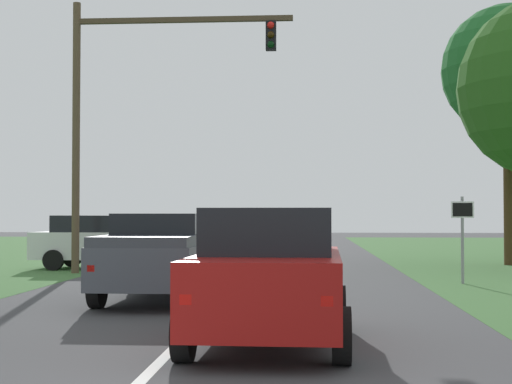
# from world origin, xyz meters

# --- Properties ---
(ground_plane) EXTENTS (120.00, 120.00, 0.00)m
(ground_plane) POSITION_xyz_m (0.00, 9.28, 0.00)
(ground_plane) COLOR #424244
(red_suv_near) EXTENTS (2.28, 4.49, 1.94)m
(red_suv_near) POSITION_xyz_m (1.32, 4.74, 1.01)
(red_suv_near) COLOR #9E1411
(red_suv_near) RESTS_ON ground_plane
(pickup_truck_lead) EXTENTS (2.27, 5.57, 1.86)m
(pickup_truck_lead) POSITION_xyz_m (-1.27, 10.20, 0.96)
(pickup_truck_lead) COLOR #4C515B
(pickup_truck_lead) RESTS_ON ground_plane
(traffic_light) EXTENTS (6.94, 0.40, 8.53)m
(traffic_light) POSITION_xyz_m (-3.75, 17.30, 5.54)
(traffic_light) COLOR brown
(traffic_light) RESTS_ON ground_plane
(keep_moving_sign) EXTENTS (0.60, 0.09, 2.32)m
(keep_moving_sign) POSITION_xyz_m (5.97, 14.45, 1.49)
(keep_moving_sign) COLOR gray
(keep_moving_sign) RESTS_ON ground_plane
(crossing_suv_far) EXTENTS (4.83, 2.15, 1.80)m
(crossing_suv_far) POSITION_xyz_m (-4.99, 19.18, 0.95)
(crossing_suv_far) COLOR silver
(crossing_suv_far) RESTS_ON ground_plane
(extra_tree_1) EXTENTS (4.77, 4.77, 9.51)m
(extra_tree_1) POSITION_xyz_m (9.16, 22.09, 7.10)
(extra_tree_1) COLOR #4C351E
(extra_tree_1) RESTS_ON ground_plane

